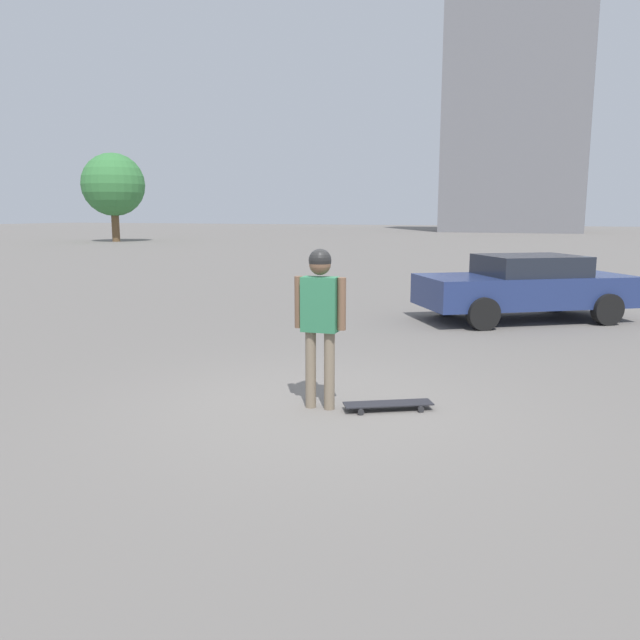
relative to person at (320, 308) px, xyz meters
name	(u,v)px	position (x,y,z in m)	size (l,w,h in m)	color
ground_plane	(320,408)	(0.00, 0.00, -1.13)	(220.00, 220.00, 0.00)	slate
person	(320,308)	(0.00, 0.00, 0.00)	(0.25, 0.58, 1.77)	#7A6B56
skateboard	(388,404)	(0.23, -0.72, -1.06)	(0.71, 0.97, 0.08)	#232328
car_parked_near	(525,286)	(7.00, -1.54, -0.43)	(3.82, 4.44, 1.32)	navy
building_block_distant	(521,44)	(70.67, 5.54, 19.70)	(8.11, 15.78, 41.66)	slate
tree_distant	(113,185)	(32.45, 30.94, 3.18)	(4.75, 4.75, 6.70)	brown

